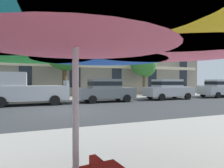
{
  "coord_description": "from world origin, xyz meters",
  "views": [
    {
      "loc": [
        -1.62,
        -10.81,
        1.6
      ],
      "look_at": [
        3.97,
        3.2,
        1.4
      ],
      "focal_mm": 31.75,
      "sensor_mm": 36.0,
      "label": 1
    }
  ],
  "objects": [
    {
      "name": "sedan_gray",
      "position": [
        3.63,
        3.7,
        0.95
      ],
      "size": [
        4.4,
        1.98,
        1.78
      ],
      "color": "slate",
      "rests_on": "ground"
    },
    {
      "name": "street_tree_middle",
      "position": [
        0.87,
        7.01,
        4.02
      ],
      "size": [
        3.15,
        3.19,
        5.72
      ],
      "color": "#4C3823",
      "rests_on": "ground"
    },
    {
      "name": "pickup_silver",
      "position": [
        -2.12,
        3.7,
        1.03
      ],
      "size": [
        5.1,
        2.12,
        2.2
      ],
      "color": "#A8AAB2",
      "rests_on": "ground"
    },
    {
      "name": "sedan_silver",
      "position": [
        9.55,
        3.7,
        0.95
      ],
      "size": [
        4.4,
        1.98,
        1.78
      ],
      "color": "#A8AAB2",
      "rests_on": "ground"
    },
    {
      "name": "patio_umbrella",
      "position": [
        -1.26,
        -9.0,
        2.17
      ],
      "size": [
        4.17,
        3.87,
        2.49
      ],
      "color": "silver",
      "rests_on": "ground"
    },
    {
      "name": "sidewalk_far",
      "position": [
        0.0,
        6.8,
        0.06
      ],
      "size": [
        56.0,
        3.6,
        0.12
      ],
      "primitive_type": "cube",
      "color": "gray",
      "rests_on": "ground"
    },
    {
      "name": "ground_plane",
      "position": [
        0.0,
        0.0,
        0.0
      ],
      "size": [
        120.0,
        120.0,
        0.0
      ],
      "primitive_type": "plane",
      "color": "#2D3033"
    },
    {
      "name": "apartment_building",
      "position": [
        -0.0,
        14.99,
        8.0
      ],
      "size": [
        36.44,
        12.08,
        16.0
      ],
      "color": "gray",
      "rests_on": "ground"
    },
    {
      "name": "sedan_silver_midblock",
      "position": [
        15.91,
        3.7,
        0.95
      ],
      "size": [
        4.4,
        1.98,
        1.78
      ],
      "color": "#A8AAB2",
      "rests_on": "ground"
    },
    {
      "name": "street_tree_right",
      "position": [
        9.27,
        7.37,
        3.46
      ],
      "size": [
        2.84,
        2.84,
        5.04
      ],
      "color": "brown",
      "rests_on": "ground"
    }
  ]
}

